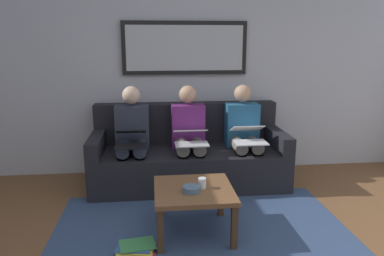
{
  "coord_description": "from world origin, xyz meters",
  "views": [
    {
      "loc": [
        0.4,
        2.04,
        1.64
      ],
      "look_at": [
        0.0,
        -1.7,
        0.75
      ],
      "focal_mm": 34.75,
      "sensor_mm": 36.0,
      "label": 1
    }
  ],
  "objects_px": {
    "person_right": "(132,135)",
    "magazine_stack": "(136,248)",
    "cup": "(202,183)",
    "bowl": "(191,189)",
    "person_left": "(244,132)",
    "person_middle": "(189,133)",
    "coffee_table": "(194,194)",
    "couch": "(188,156)",
    "laptop_white": "(249,135)",
    "laptop_silver": "(191,137)",
    "framed_mirror": "(185,48)",
    "laptop_black": "(131,138)"
  },
  "relations": [
    {
      "from": "framed_mirror",
      "to": "bowl",
      "type": "xyz_separation_m",
      "value": [
        0.1,
        1.68,
        -1.11
      ]
    },
    {
      "from": "bowl",
      "to": "laptop_white",
      "type": "xyz_separation_m",
      "value": [
        -0.74,
        -1.0,
        0.19
      ]
    },
    {
      "from": "coffee_table",
      "to": "laptop_black",
      "type": "height_order",
      "value": "laptop_black"
    },
    {
      "from": "framed_mirror",
      "to": "laptop_white",
      "type": "xyz_separation_m",
      "value": [
        -0.64,
        0.68,
        -0.92
      ]
    },
    {
      "from": "bowl",
      "to": "person_middle",
      "type": "height_order",
      "value": "person_middle"
    },
    {
      "from": "couch",
      "to": "magazine_stack",
      "type": "height_order",
      "value": "couch"
    },
    {
      "from": "person_middle",
      "to": "laptop_silver",
      "type": "height_order",
      "value": "person_middle"
    },
    {
      "from": "cup",
      "to": "person_middle",
      "type": "height_order",
      "value": "person_middle"
    },
    {
      "from": "cup",
      "to": "bowl",
      "type": "bearing_deg",
      "value": 37.43
    },
    {
      "from": "bowl",
      "to": "laptop_silver",
      "type": "height_order",
      "value": "laptop_silver"
    },
    {
      "from": "laptop_black",
      "to": "bowl",
      "type": "bearing_deg",
      "value": 118.45
    },
    {
      "from": "cup",
      "to": "laptop_white",
      "type": "relative_size",
      "value": 0.22
    },
    {
      "from": "magazine_stack",
      "to": "person_right",
      "type": "bearing_deg",
      "value": -86.87
    },
    {
      "from": "coffee_table",
      "to": "magazine_stack",
      "type": "bearing_deg",
      "value": 27.17
    },
    {
      "from": "person_right",
      "to": "coffee_table",
      "type": "bearing_deg",
      "value": 116.32
    },
    {
      "from": "coffee_table",
      "to": "laptop_white",
      "type": "xyz_separation_m",
      "value": [
        -0.71,
        -0.92,
        0.27
      ]
    },
    {
      "from": "person_left",
      "to": "laptop_white",
      "type": "height_order",
      "value": "person_left"
    },
    {
      "from": "person_left",
      "to": "person_middle",
      "type": "distance_m",
      "value": 0.64
    },
    {
      "from": "bowl",
      "to": "person_right",
      "type": "relative_size",
      "value": 0.13
    },
    {
      "from": "person_left",
      "to": "laptop_black",
      "type": "bearing_deg",
      "value": 10.19
    },
    {
      "from": "person_right",
      "to": "magazine_stack",
      "type": "height_order",
      "value": "person_right"
    },
    {
      "from": "laptop_white",
      "to": "laptop_silver",
      "type": "height_order",
      "value": "laptop_white"
    },
    {
      "from": "cup",
      "to": "magazine_stack",
      "type": "relative_size",
      "value": 0.27
    },
    {
      "from": "couch",
      "to": "person_left",
      "type": "height_order",
      "value": "person_left"
    },
    {
      "from": "person_left",
      "to": "magazine_stack",
      "type": "height_order",
      "value": "person_left"
    },
    {
      "from": "cup",
      "to": "bowl",
      "type": "distance_m",
      "value": 0.12
    },
    {
      "from": "coffee_table",
      "to": "laptop_white",
      "type": "relative_size",
      "value": 1.67
    },
    {
      "from": "cup",
      "to": "bowl",
      "type": "relative_size",
      "value": 0.61
    },
    {
      "from": "cup",
      "to": "person_right",
      "type": "bearing_deg",
      "value": -61.13
    },
    {
      "from": "laptop_black",
      "to": "magazine_stack",
      "type": "bearing_deg",
      "value": 93.74
    },
    {
      "from": "couch",
      "to": "laptop_black",
      "type": "xyz_separation_m",
      "value": [
        0.64,
        0.3,
        0.32
      ]
    },
    {
      "from": "person_left",
      "to": "person_middle",
      "type": "height_order",
      "value": "same"
    },
    {
      "from": "person_left",
      "to": "couch",
      "type": "bearing_deg",
      "value": -6.13
    },
    {
      "from": "framed_mirror",
      "to": "person_middle",
      "type": "relative_size",
      "value": 1.32
    },
    {
      "from": "couch",
      "to": "bowl",
      "type": "distance_m",
      "value": 1.31
    },
    {
      "from": "laptop_black",
      "to": "person_middle",
      "type": "bearing_deg",
      "value": -160.22
    },
    {
      "from": "couch",
      "to": "bowl",
      "type": "xyz_separation_m",
      "value": [
        0.1,
        1.3,
        0.13
      ]
    },
    {
      "from": "coffee_table",
      "to": "laptop_silver",
      "type": "bearing_deg",
      "value": -94.52
    },
    {
      "from": "person_middle",
      "to": "person_left",
      "type": "bearing_deg",
      "value": 180.0
    },
    {
      "from": "magazine_stack",
      "to": "bowl",
      "type": "bearing_deg",
      "value": -159.37
    },
    {
      "from": "framed_mirror",
      "to": "person_middle",
      "type": "bearing_deg",
      "value": 90.0
    },
    {
      "from": "cup",
      "to": "laptop_silver",
      "type": "height_order",
      "value": "laptop_silver"
    },
    {
      "from": "coffee_table",
      "to": "laptop_white",
      "type": "height_order",
      "value": "laptop_white"
    },
    {
      "from": "cup",
      "to": "person_right",
      "type": "height_order",
      "value": "person_right"
    },
    {
      "from": "cup",
      "to": "bowl",
      "type": "height_order",
      "value": "cup"
    },
    {
      "from": "coffee_table",
      "to": "laptop_silver",
      "type": "relative_size",
      "value": 1.87
    },
    {
      "from": "bowl",
      "to": "laptop_white",
      "type": "relative_size",
      "value": 0.37
    },
    {
      "from": "laptop_silver",
      "to": "bowl",
      "type": "bearing_deg",
      "value": 84.21
    },
    {
      "from": "bowl",
      "to": "laptop_silver",
      "type": "relative_size",
      "value": 0.41
    },
    {
      "from": "framed_mirror",
      "to": "bowl",
      "type": "bearing_deg",
      "value": 86.6
    }
  ]
}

